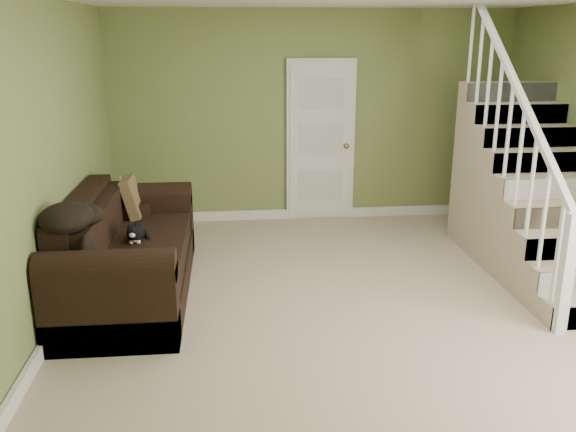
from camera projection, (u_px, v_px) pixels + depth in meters
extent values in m
cube|color=tan|center=(353.00, 307.00, 5.35)|extent=(5.00, 5.50, 0.01)
cube|color=olive|center=(313.00, 117.00, 7.60)|extent=(5.00, 0.04, 2.60)
cube|color=olive|center=(505.00, 306.00, 2.36)|extent=(5.00, 0.04, 2.60)
cube|color=olive|center=(43.00, 168.00, 4.74)|extent=(0.04, 5.50, 2.60)
cube|color=white|center=(312.00, 213.00, 7.93)|extent=(5.00, 0.04, 0.12)
cube|color=white|center=(64.00, 313.00, 5.11)|extent=(0.04, 5.50, 0.12)
cube|color=white|center=(321.00, 141.00, 7.66)|extent=(0.86, 0.05, 2.02)
cube|color=white|center=(321.00, 142.00, 7.64)|extent=(0.78, 0.04, 1.96)
sphere|color=olive|center=(346.00, 146.00, 7.64)|extent=(0.07, 0.07, 0.07)
cylinder|color=white|center=(558.00, 250.00, 4.87)|extent=(0.04, 0.04, 0.90)
cylinder|color=white|center=(544.00, 216.00, 5.07)|extent=(0.04, 0.04, 0.90)
cube|color=tan|center=(569.00, 264.00, 5.52)|extent=(1.00, 0.27, 0.60)
cylinder|color=white|center=(532.00, 185.00, 5.27)|extent=(0.04, 0.04, 0.90)
cube|color=tan|center=(555.00, 244.00, 5.75)|extent=(1.00, 0.27, 0.80)
cylinder|color=white|center=(520.00, 156.00, 5.47)|extent=(0.04, 0.04, 0.90)
cube|color=tan|center=(543.00, 225.00, 5.98)|extent=(1.00, 0.27, 1.00)
cylinder|color=white|center=(509.00, 130.00, 5.66)|extent=(0.04, 0.04, 0.90)
cube|color=tan|center=(531.00, 208.00, 6.21)|extent=(1.00, 0.27, 1.20)
cylinder|color=white|center=(499.00, 105.00, 5.86)|extent=(0.04, 0.04, 0.90)
cube|color=tan|center=(520.00, 192.00, 6.44)|extent=(1.00, 0.27, 1.40)
cylinder|color=white|center=(489.00, 81.00, 6.06)|extent=(0.04, 0.04, 0.90)
cube|color=tan|center=(509.00, 177.00, 6.67)|extent=(1.00, 0.27, 1.60)
cylinder|color=white|center=(480.00, 59.00, 6.26)|extent=(0.04, 0.04, 0.90)
cube|color=tan|center=(500.00, 163.00, 6.89)|extent=(1.00, 0.27, 1.80)
cylinder|color=white|center=(472.00, 39.00, 6.46)|extent=(0.04, 0.04, 0.90)
cube|color=white|center=(566.00, 275.00, 4.76)|extent=(0.09, 0.09, 1.00)
cube|color=white|center=(514.00, 80.00, 5.53)|extent=(0.06, 2.46, 1.84)
cube|color=black|center=(132.00, 279.00, 5.61)|extent=(1.01, 2.35, 0.27)
cube|color=black|center=(142.00, 254.00, 5.55)|extent=(0.77, 1.77, 0.23)
cube|color=black|center=(110.00, 309.00, 4.56)|extent=(1.01, 0.27, 0.66)
cube|color=black|center=(145.00, 225.00, 6.55)|extent=(1.01, 0.27, 0.66)
cylinder|color=black|center=(106.00, 268.00, 4.47)|extent=(1.01, 0.27, 0.27)
cylinder|color=black|center=(143.00, 195.00, 6.45)|extent=(1.01, 0.27, 0.27)
cube|color=black|center=(83.00, 234.00, 5.44)|extent=(0.21, 1.81, 0.67)
cube|color=black|center=(101.00, 224.00, 5.43)|extent=(0.15, 1.75, 0.37)
cube|color=black|center=(122.00, 230.00, 6.43)|extent=(0.66, 0.66, 0.63)
cylinder|color=silver|center=(110.00, 193.00, 6.24)|extent=(0.06, 0.06, 0.20)
cylinder|color=#2E5FB6|center=(110.00, 193.00, 6.24)|extent=(0.07, 0.07, 0.05)
cylinder|color=white|center=(109.00, 183.00, 6.21)|extent=(0.03, 0.03, 0.03)
cylinder|color=silver|center=(126.00, 192.00, 6.29)|extent=(0.06, 0.06, 0.20)
cylinder|color=#2E5FB6|center=(126.00, 192.00, 6.29)|extent=(0.07, 0.07, 0.05)
cylinder|color=white|center=(125.00, 181.00, 6.26)|extent=(0.03, 0.03, 0.03)
cylinder|color=silver|center=(121.00, 189.00, 6.41)|extent=(0.06, 0.06, 0.20)
cylinder|color=#2E5FB6|center=(121.00, 189.00, 6.41)|extent=(0.07, 0.07, 0.05)
cylinder|color=white|center=(120.00, 179.00, 6.37)|extent=(0.03, 0.03, 0.03)
ellipsoid|color=black|center=(136.00, 232.00, 5.52)|extent=(0.17, 0.29, 0.16)
ellipsoid|color=white|center=(135.00, 237.00, 5.46)|extent=(0.09, 0.12, 0.08)
sphere|color=black|center=(133.00, 232.00, 5.36)|extent=(0.11, 0.11, 0.11)
ellipsoid|color=white|center=(132.00, 235.00, 5.32)|extent=(0.06, 0.04, 0.05)
cone|color=black|center=(129.00, 225.00, 5.35)|extent=(0.04, 0.04, 0.05)
cone|color=black|center=(136.00, 225.00, 5.36)|extent=(0.04, 0.04, 0.05)
cylinder|color=black|center=(147.00, 234.00, 5.65)|extent=(0.09, 0.22, 0.03)
ellipsoid|color=gold|center=(126.00, 260.00, 4.99)|extent=(0.11, 0.19, 0.05)
cube|color=#503720|center=(132.00, 197.00, 6.22)|extent=(0.20, 0.41, 0.42)
ellipsoid|color=black|center=(66.00, 218.00, 4.65)|extent=(0.48, 0.58, 0.22)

